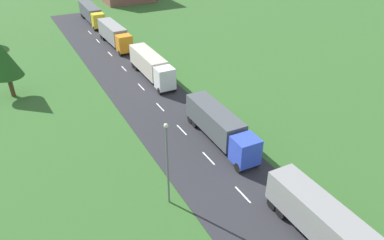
# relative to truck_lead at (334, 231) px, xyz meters

# --- Properties ---
(road) EXTENTS (10.00, 140.00, 0.06)m
(road) POSITION_rel_truck_lead_xyz_m (-2.26, 9.12, -2.07)
(road) COLOR #2B2B30
(road) RESTS_ON ground
(lane_marking_centre) EXTENTS (0.16, 118.68, 0.01)m
(lane_marking_centre) POSITION_rel_truck_lead_xyz_m (-2.26, 3.41, -2.04)
(lane_marking_centre) COLOR white
(lane_marking_centre) RESTS_ON road
(truck_lead) EXTENTS (2.52, 12.71, 3.52)m
(truck_lead) POSITION_rel_truck_lead_xyz_m (0.00, 0.00, 0.00)
(truck_lead) COLOR white
(truck_lead) RESTS_ON road
(truck_second) EXTENTS (2.68, 11.73, 3.49)m
(truck_second) POSITION_rel_truck_lead_xyz_m (0.36, 16.43, -0.03)
(truck_second) COLOR blue
(truck_second) RESTS_ON road
(truck_third) EXTENTS (2.56, 12.02, 3.59)m
(truck_third) POSITION_rel_truck_lead_xyz_m (0.28, 35.62, 0.04)
(truck_third) COLOR white
(truck_third) RESTS_ON road
(truck_fourth) EXTENTS (2.71, 12.19, 3.68)m
(truck_fourth) POSITION_rel_truck_lead_xyz_m (-0.02, 52.41, 0.07)
(truck_fourth) COLOR orange
(truck_fourth) RESTS_ON road
(truck_fifth) EXTENTS (2.70, 13.56, 3.56)m
(truck_fifth) POSITION_rel_truck_lead_xyz_m (0.15, 69.31, 0.02)
(truck_fifth) COLOR yellow
(truck_fifth) RESTS_ON road
(lamppost_second) EXTENTS (0.36, 0.36, 8.06)m
(lamppost_second) POSITION_rel_truck_lead_xyz_m (-8.48, 10.41, 2.40)
(lamppost_second) COLOR slate
(lamppost_second) RESTS_ON ground
(tree_oak) EXTENTS (4.08, 4.08, 7.38)m
(tree_oak) POSITION_rel_truck_lead_xyz_m (-18.62, 39.05, 2.99)
(tree_oak) COLOR #513823
(tree_oak) RESTS_ON ground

